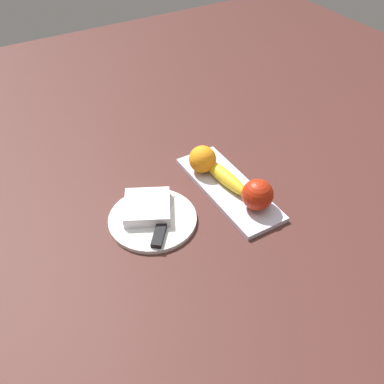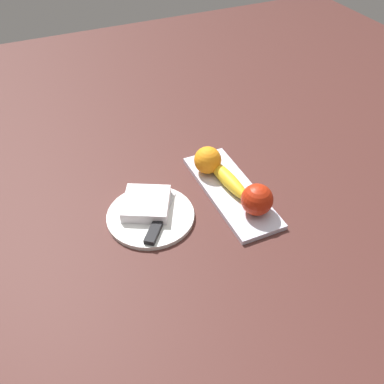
{
  "view_description": "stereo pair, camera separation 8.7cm",
  "coord_description": "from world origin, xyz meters",
  "px_view_note": "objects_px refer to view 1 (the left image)",
  "views": [
    {
      "loc": [
        -0.69,
        0.48,
        0.73
      ],
      "look_at": [
        -0.02,
        0.09,
        0.04
      ],
      "focal_mm": 40.29,
      "sensor_mm": 36.0,
      "label": 1
    },
    {
      "loc": [
        -0.73,
        0.4,
        0.73
      ],
      "look_at": [
        -0.02,
        0.09,
        0.04
      ],
      "focal_mm": 40.29,
      "sensor_mm": 36.0,
      "label": 2
    }
  ],
  "objects_px": {
    "banana": "(225,177)",
    "folded_napkin": "(147,207)",
    "dinner_plate": "(153,219)",
    "knife": "(161,227)",
    "fruit_tray": "(228,188)",
    "orange_near_apple": "(204,159)",
    "apple": "(257,195)"
  },
  "relations": [
    {
      "from": "fruit_tray",
      "to": "apple",
      "type": "relative_size",
      "value": 4.39
    },
    {
      "from": "banana",
      "to": "folded_napkin",
      "type": "distance_m",
      "value": 0.22
    },
    {
      "from": "knife",
      "to": "orange_near_apple",
      "type": "bearing_deg",
      "value": -16.54
    },
    {
      "from": "fruit_tray",
      "to": "banana",
      "type": "xyz_separation_m",
      "value": [
        0.02,
        0.0,
        0.02
      ]
    },
    {
      "from": "dinner_plate",
      "to": "knife",
      "type": "bearing_deg",
      "value": -178.43
    },
    {
      "from": "fruit_tray",
      "to": "folded_napkin",
      "type": "bearing_deg",
      "value": 83.12
    },
    {
      "from": "apple",
      "to": "banana",
      "type": "height_order",
      "value": "apple"
    },
    {
      "from": "fruit_tray",
      "to": "knife",
      "type": "height_order",
      "value": "knife"
    },
    {
      "from": "fruit_tray",
      "to": "apple",
      "type": "height_order",
      "value": "apple"
    },
    {
      "from": "dinner_plate",
      "to": "folded_napkin",
      "type": "xyz_separation_m",
      "value": [
        0.03,
        0.0,
        0.02
      ]
    },
    {
      "from": "orange_near_apple",
      "to": "knife",
      "type": "xyz_separation_m",
      "value": [
        -0.13,
        0.2,
        -0.03
      ]
    },
    {
      "from": "orange_near_apple",
      "to": "knife",
      "type": "height_order",
      "value": "orange_near_apple"
    },
    {
      "from": "knife",
      "to": "banana",
      "type": "bearing_deg",
      "value": -35.18
    },
    {
      "from": "folded_napkin",
      "to": "knife",
      "type": "relative_size",
      "value": 0.73
    },
    {
      "from": "orange_near_apple",
      "to": "dinner_plate",
      "type": "xyz_separation_m",
      "value": [
        -0.09,
        0.2,
        -0.04
      ]
    },
    {
      "from": "fruit_tray",
      "to": "dinner_plate",
      "type": "xyz_separation_m",
      "value": [
        0.0,
        0.22,
        -0.0
      ]
    },
    {
      "from": "orange_near_apple",
      "to": "folded_napkin",
      "type": "distance_m",
      "value": 0.21
    },
    {
      "from": "banana",
      "to": "orange_near_apple",
      "type": "relative_size",
      "value": 2.43
    },
    {
      "from": "dinner_plate",
      "to": "knife",
      "type": "xyz_separation_m",
      "value": [
        -0.04,
        -0.0,
        0.01
      ]
    },
    {
      "from": "dinner_plate",
      "to": "folded_napkin",
      "type": "bearing_deg",
      "value": 0.0
    },
    {
      "from": "folded_napkin",
      "to": "orange_near_apple",
      "type": "bearing_deg",
      "value": -71.77
    },
    {
      "from": "knife",
      "to": "dinner_plate",
      "type": "bearing_deg",
      "value": 40.67
    },
    {
      "from": "knife",
      "to": "folded_napkin",
      "type": "bearing_deg",
      "value": 40.07
    },
    {
      "from": "fruit_tray",
      "to": "orange_near_apple",
      "type": "distance_m",
      "value": 0.1
    },
    {
      "from": "banana",
      "to": "folded_napkin",
      "type": "bearing_deg",
      "value": -97.51
    },
    {
      "from": "folded_napkin",
      "to": "apple",
      "type": "bearing_deg",
      "value": -117.49
    },
    {
      "from": "fruit_tray",
      "to": "folded_napkin",
      "type": "height_order",
      "value": "folded_napkin"
    },
    {
      "from": "banana",
      "to": "fruit_tray",
      "type": "bearing_deg",
      "value": -4.67
    },
    {
      "from": "apple",
      "to": "orange_near_apple",
      "type": "xyz_separation_m",
      "value": [
        0.19,
        0.03,
        -0.0
      ]
    },
    {
      "from": "apple",
      "to": "banana",
      "type": "relative_size",
      "value": 0.43
    },
    {
      "from": "dinner_plate",
      "to": "knife",
      "type": "distance_m",
      "value": 0.04
    },
    {
      "from": "fruit_tray",
      "to": "dinner_plate",
      "type": "distance_m",
      "value": 0.22
    }
  ]
}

